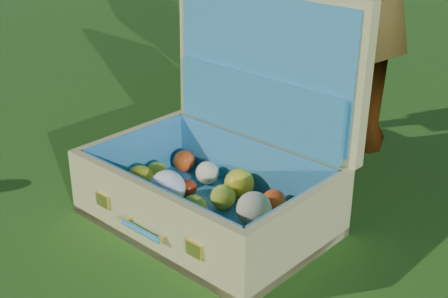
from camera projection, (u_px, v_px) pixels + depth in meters
ground at (142, 225)px, 1.48m from camera, size 60.00×60.00×0.00m
suitcase at (226, 158)px, 1.47m from camera, size 0.62×0.50×0.54m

